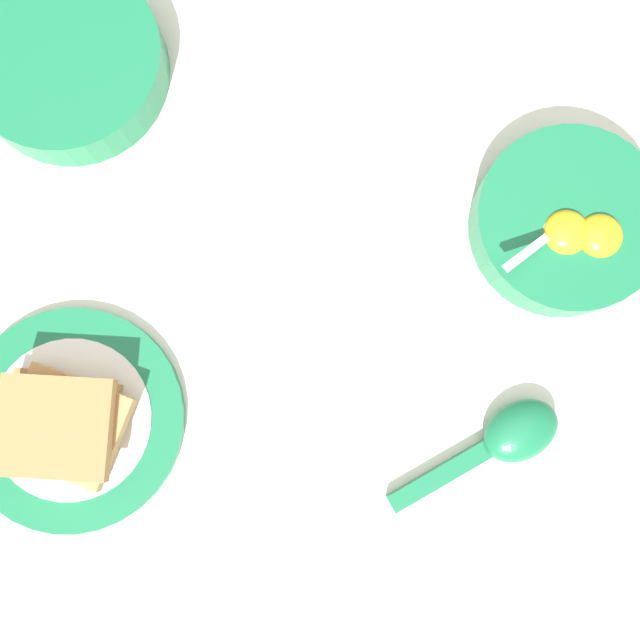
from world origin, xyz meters
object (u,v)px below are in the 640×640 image
egg_bowl (567,222)px  congee_bowl (66,62)px  toast_plate (72,419)px  soup_spoon (507,438)px  toast_sandwich (61,425)px

egg_bowl → congee_bowl: (0.41, -0.18, -0.00)m
congee_bowl → toast_plate: bearing=87.1°
egg_bowl → congee_bowl: bearing=-23.6°
soup_spoon → toast_sandwich: bearing=-7.0°
toast_sandwich → congee_bowl: bearing=-92.9°
egg_bowl → congee_bowl: egg_bowl is taller
egg_bowl → toast_sandwich: bearing=16.9°
toast_sandwich → toast_plate: bearing=-90.5°
toast_plate → soup_spoon: bearing=172.3°
egg_bowl → congee_bowl: 0.45m
soup_spoon → congee_bowl: congee_bowl is taller
toast_plate → soup_spoon: size_ratio=1.21×
toast_plate → toast_sandwich: toast_sandwich is taller
soup_spoon → congee_bowl: bearing=-45.9°
toast_plate → toast_sandwich: (0.00, 0.00, 0.03)m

